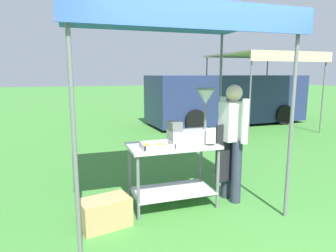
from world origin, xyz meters
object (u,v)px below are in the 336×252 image
Objects in this scene: donut_tray at (157,146)px; vendor at (232,137)px; stall_canopy at (171,25)px; donut_cart at (173,162)px; supply_crate at (105,212)px; van_navy at (227,99)px; donut_fryer at (193,125)px; neighbour_tent at (262,57)px; menu_sign at (211,138)px.

vendor reaches higher than donut_tray.
stall_canopy is 2.29× the size of donut_cart.
van_navy is (4.98, 6.03, 0.71)m from supply_crate.
donut_tray is at bearing 12.73° from supply_crate.
donut_fryer is 0.45× the size of vendor.
neighbour_tent is at bearing 44.38° from stall_canopy.
donut_cart is 5.11× the size of menu_sign.
menu_sign is at bearing -130.93° from neighbour_tent.
donut_fryer is (0.53, 0.13, 0.22)m from donut_tray.
stall_canopy is at bearing 22.27° from supply_crate.
donut_cart is at bearing -125.16° from van_navy.
stall_canopy reaches higher than neighbour_tent.
supply_crate is at bearing -138.55° from neighbour_tent.
van_navy reaches higher than donut_tray.
donut_tray is 0.98m from supply_crate.
stall_canopy is 1.65× the size of vendor.
van_navy reaches higher than supply_crate.
stall_canopy is 3.66× the size of donut_fryer.
donut_fryer is 0.59m from vendor.
neighbour_tent is (4.60, 4.60, 1.68)m from donut_cart.
van_navy is (3.22, 5.83, -0.02)m from vendor.
neighbour_tent is (5.52, 4.88, 2.11)m from supply_crate.
vendor is at bearing -12.04° from stall_canopy.
neighbour_tent reaches higher than van_navy.
supply_crate is at bearing -173.43° from vendor.
van_navy is at bearing 115.42° from neighbour_tent.
donut_cart is 1.06m from supply_crate.
menu_sign is at bearing -22.20° from donut_cart.
menu_sign is at bearing -32.17° from stall_canopy.
donut_fryer is at bearing -123.27° from van_navy.
neighbour_tent reaches higher than donut_tray.
donut_tray is 6.92m from neighbour_tent.
supply_crate is at bearing -157.73° from stall_canopy.
stall_canopy reaches higher than van_navy.
stall_canopy is 0.92× the size of neighbour_tent.
vendor is 6.16m from neighbour_tent.
neighbour_tent is at bearing 51.14° from vendor.
vendor reaches higher than supply_crate.
donut_cart is 0.59m from menu_sign.
stall_canopy is 0.47× the size of van_navy.
donut_cart is at bearing -179.21° from donut_fryer.
donut_cart is 0.21× the size of van_navy.
menu_sign reaches higher than donut_cart.
supply_crate is (-0.93, -0.28, -0.43)m from donut_cart.
vendor is at bearing -118.92° from van_navy.
neighbour_tent is at bearing 46.78° from donut_fryer.
vendor is at bearing 6.57° from supply_crate.
donut_fryer reaches higher than donut_cart.
van_navy is (4.30, 5.88, 0.01)m from donut_tray.
vendor is (0.83, -0.18, -1.44)m from stall_canopy.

